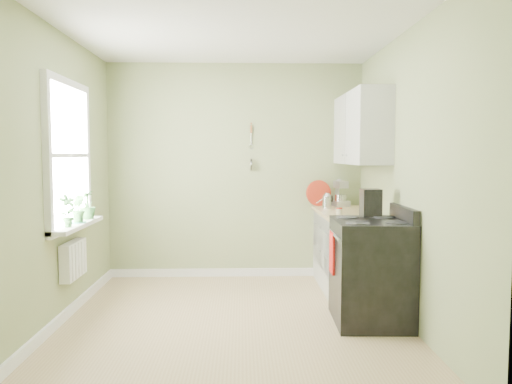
{
  "coord_description": "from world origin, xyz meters",
  "views": [
    {
      "loc": [
        0.08,
        -4.52,
        1.56
      ],
      "look_at": [
        0.23,
        0.55,
        1.18
      ],
      "focal_mm": 35.0,
      "sensor_mm": 36.0,
      "label": 1
    }
  ],
  "objects_px": {
    "stove": "(371,270)",
    "stand_mixer": "(340,194)",
    "coffee_maker": "(370,206)",
    "kettle": "(327,201)"
  },
  "relations": [
    {
      "from": "stand_mixer",
      "to": "coffee_maker",
      "type": "relative_size",
      "value": 1.13
    },
    {
      "from": "stove",
      "to": "stand_mixer",
      "type": "xyz_separation_m",
      "value": [
        0.05,
        1.74,
        0.57
      ]
    },
    {
      "from": "coffee_maker",
      "to": "stove",
      "type": "bearing_deg",
      "value": -101.83
    },
    {
      "from": "stand_mixer",
      "to": "kettle",
      "type": "xyz_separation_m",
      "value": [
        -0.22,
        -0.32,
        -0.06
      ]
    },
    {
      "from": "kettle",
      "to": "coffee_maker",
      "type": "bearing_deg",
      "value": -78.16
    },
    {
      "from": "kettle",
      "to": "coffee_maker",
      "type": "height_order",
      "value": "coffee_maker"
    },
    {
      "from": "stove",
      "to": "coffee_maker",
      "type": "distance_m",
      "value": 0.65
    },
    {
      "from": "stove",
      "to": "coffee_maker",
      "type": "relative_size",
      "value": 3.46
    },
    {
      "from": "stand_mixer",
      "to": "coffee_maker",
      "type": "xyz_separation_m",
      "value": [
        0.02,
        -1.44,
        -0.0
      ]
    },
    {
      "from": "stand_mixer",
      "to": "kettle",
      "type": "bearing_deg",
      "value": -124.3
    }
  ]
}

